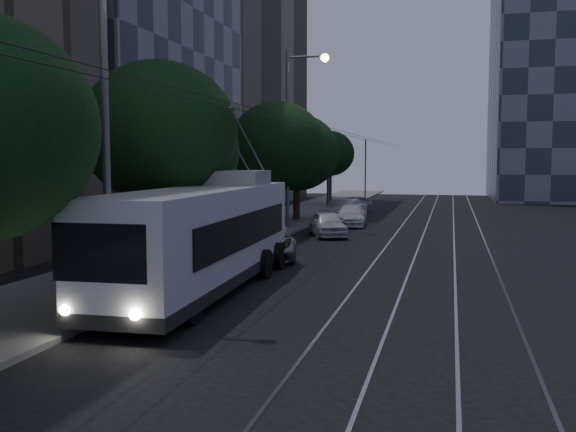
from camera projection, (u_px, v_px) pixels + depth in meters
The scene contains 19 objects.
ground at pixel (311, 329), 14.92m from camera, with size 120.00×120.00×0.00m, color black.
sidewalk at pixel (256, 229), 36.06m from camera, with size 5.00×90.00×0.15m, color slate.
tram_rails at pixel (439, 235), 33.61m from camera, with size 4.52×90.00×0.02m.
overhead_wires at pixel (300, 168), 35.15m from camera, with size 2.23×90.00×6.00m.
building_glass_mid at pixel (87, 6), 39.66m from camera, with size 14.40×18.40×26.80m.
building_tan_far at pixel (206, 12), 58.62m from camera, with size 14.40×22.40×34.80m.
trolleybus at pixel (205, 236), 19.23m from camera, with size 2.94×12.04×5.63m.
pickup_silver at pixel (260, 239), 25.67m from camera, with size 2.54×5.52×1.53m, color gray.
car_white_a at pixel (328, 224), 32.99m from camera, with size 1.56×3.87×1.32m, color silver.
car_white_b at pixel (351, 215), 38.32m from camera, with size 1.74×4.29×1.25m, color silver.
car_white_c at pixel (343, 211), 40.34m from camera, with size 1.54×4.42×1.46m, color silver.
car_white_d at pixel (354, 204), 48.47m from camera, with size 1.47×3.65×1.24m, color #AFAEB3.
tree_1 at pixel (159, 132), 21.59m from camera, with size 5.31×5.31×7.27m.
tree_2 at pixel (174, 152), 23.99m from camera, with size 4.90×4.90×6.46m.
tree_3 at pixel (277, 145), 36.20m from camera, with size 5.48×5.48×7.23m.
tree_4 at pixel (297, 153), 40.74m from camera, with size 5.44×5.44×6.86m.
tree_5 at pixel (329, 154), 54.34m from camera, with size 4.28×4.28×6.41m.
streetlamp_near at pixel (119, 96), 15.61m from camera, with size 2.21×0.44×9.01m.
streetlamp_far at pixel (295, 123), 35.46m from camera, with size 2.41×0.44×9.95m.
Camera 1 is at (3.09, -14.31, 3.93)m, focal length 40.00 mm.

